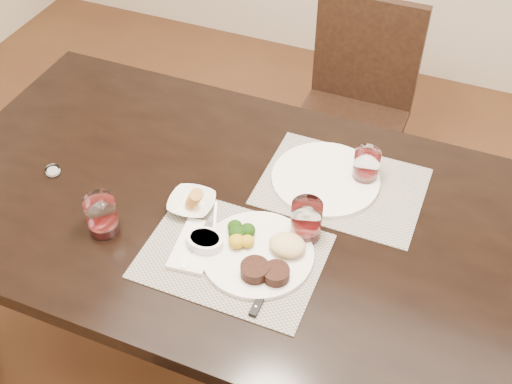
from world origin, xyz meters
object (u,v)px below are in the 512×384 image
at_px(steak_knife, 264,292).
at_px(cracker_bowl, 192,203).
at_px(far_plate, 326,179).
at_px(wine_glass_near, 306,222).
at_px(chair_far, 355,102).
at_px(dinner_plate, 262,254).

distance_m(steak_knife, cracker_bowl, 0.35).
bearing_deg(steak_knife, far_plate, 88.07).
bearing_deg(steak_knife, wine_glass_near, 82.31).
bearing_deg(chair_far, wine_glass_near, -83.55).
xyz_separation_m(chair_far, wine_glass_near, (0.11, -0.96, 0.30)).
relative_size(dinner_plate, steak_knife, 1.30).
relative_size(wine_glass_near, far_plate, 0.36).
bearing_deg(far_plate, wine_glass_near, -86.27).
height_order(dinner_plate, wine_glass_near, wine_glass_near).
height_order(steak_knife, far_plate, far_plate).
bearing_deg(steak_knife, chair_far, 93.94).
bearing_deg(dinner_plate, steak_knife, -70.04).
distance_m(chair_far, wine_glass_near, 1.01).
xyz_separation_m(chair_far, far_plate, (0.09, -0.74, 0.26)).
distance_m(steak_knife, wine_glass_near, 0.23).
height_order(chair_far, far_plate, chair_far).
height_order(cracker_bowl, far_plate, cracker_bowl).
relative_size(steak_knife, cracker_bowl, 1.61).
relative_size(cracker_bowl, far_plate, 0.44).
height_order(cracker_bowl, wine_glass_near, wine_glass_near).
height_order(steak_knife, cracker_bowl, cracker_bowl).
bearing_deg(dinner_plate, chair_far, 87.63).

